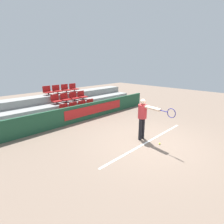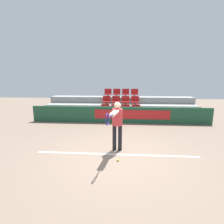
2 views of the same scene
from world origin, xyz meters
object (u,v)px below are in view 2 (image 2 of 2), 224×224
(stadium_chair_9, at_px, (117,93))
(stadium_chair_7, at_px, (135,101))
(stadium_chair_1, at_px, (115,110))
(stadium_chair_5, at_px, (116,101))
(stadium_chair_8, at_px, (108,93))
(stadium_chair_4, at_px, (107,101))
(stadium_chair_10, at_px, (126,93))
(tennis_ball, at_px, (118,160))
(stadium_chair_2, at_px, (126,110))
(stadium_chair_3, at_px, (136,110))
(stadium_chair_6, at_px, (126,101))
(tennis_player, at_px, (117,121))
(stadium_chair_0, at_px, (105,109))
(stadium_chair_11, at_px, (135,93))

(stadium_chair_9, bearing_deg, stadium_chair_7, -37.01)
(stadium_chair_1, relative_size, stadium_chair_5, 1.00)
(stadium_chair_8, bearing_deg, stadium_chair_4, -90.00)
(stadium_chair_10, xyz_separation_m, tennis_ball, (-0.23, -6.82, -1.36))
(stadium_chair_2, bearing_deg, stadium_chair_8, 123.56)
(stadium_chair_3, height_order, stadium_chair_4, stadium_chair_4)
(stadium_chair_9, relative_size, tennis_ball, 7.64)
(stadium_chair_3, bearing_deg, stadium_chair_1, 180.00)
(stadium_chair_5, bearing_deg, stadium_chair_6, 0.00)
(stadium_chair_4, bearing_deg, stadium_chair_2, -37.01)
(stadium_chair_5, height_order, tennis_player, tennis_player)
(stadium_chair_0, xyz_separation_m, stadium_chair_9, (0.59, 1.78, 0.78))
(stadium_chair_10, bearing_deg, stadium_chair_0, -123.56)
(stadium_chair_9, distance_m, stadium_chair_11, 1.18)
(stadium_chair_4, height_order, tennis_player, tennis_player)
(stadium_chair_1, xyz_separation_m, stadium_chair_11, (1.18, 1.78, 0.78))
(stadium_chair_7, bearing_deg, stadium_chair_4, 180.00)
(stadium_chair_2, distance_m, stadium_chair_11, 2.03)
(stadium_chair_3, relative_size, tennis_ball, 7.64)
(stadium_chair_11, xyz_separation_m, tennis_player, (-0.89, -6.09, -0.36))
(stadium_chair_4, distance_m, stadium_chair_6, 1.18)
(stadium_chair_11, bearing_deg, stadium_chair_5, -142.99)
(stadium_chair_1, distance_m, stadium_chair_5, 0.97)
(stadium_chair_3, xyz_separation_m, stadium_chair_10, (-0.59, 1.78, 0.78))
(tennis_player, distance_m, tennis_ball, 1.24)
(tennis_player, bearing_deg, stadium_chair_2, 95.08)
(stadium_chair_1, bearing_deg, stadium_chair_5, 90.00)
(stadium_chair_1, distance_m, stadium_chair_4, 1.14)
(stadium_chair_4, height_order, tennis_ball, stadium_chair_4)
(stadium_chair_2, xyz_separation_m, stadium_chair_10, (0.00, 1.78, 0.78))
(stadium_chair_0, distance_m, stadium_chair_8, 1.94)
(stadium_chair_7, height_order, tennis_player, tennis_player)
(stadium_chair_5, xyz_separation_m, stadium_chair_8, (-0.59, 0.89, 0.39))
(stadium_chair_1, bearing_deg, stadium_chair_9, 90.00)
(stadium_chair_4, height_order, stadium_chair_5, same)
(stadium_chair_3, height_order, tennis_player, tennis_player)
(stadium_chair_9, bearing_deg, stadium_chair_1, -90.00)
(tennis_player, bearing_deg, stadium_chair_4, 108.67)
(stadium_chair_7, relative_size, stadium_chair_11, 1.00)
(stadium_chair_0, height_order, stadium_chair_2, same)
(stadium_chair_6, bearing_deg, stadium_chair_4, 180.00)
(stadium_chair_11, bearing_deg, stadium_chair_4, -153.32)
(stadium_chair_8, relative_size, tennis_ball, 7.64)
(stadium_chair_7, bearing_deg, stadium_chair_0, -153.32)
(stadium_chair_2, bearing_deg, tennis_player, -93.99)
(stadium_chair_4, relative_size, stadium_chair_7, 1.00)
(stadium_chair_11, bearing_deg, stadium_chair_1, -123.56)
(stadium_chair_3, bearing_deg, stadium_chair_4, 153.32)
(stadium_chair_6, relative_size, tennis_ball, 7.64)
(tennis_ball, bearing_deg, stadium_chair_5, 93.45)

